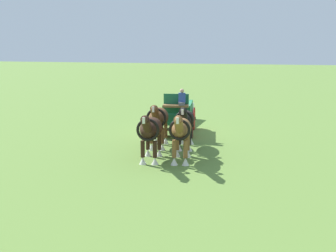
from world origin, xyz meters
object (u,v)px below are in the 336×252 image
object	(u,v)px
show_wagon	(178,112)
draft_horse_rear_near	(185,121)
draft_horse_rear_off	(158,119)
draft_horse_lead_near	(181,131)
draft_horse_lead_off	(151,130)

from	to	relation	value
show_wagon	draft_horse_rear_near	world-z (taller)	show_wagon
draft_horse_rear_off	draft_horse_lead_near	xyz separation A→B (m)	(2.28, 1.83, -0.05)
draft_horse_rear_off	draft_horse_lead_off	bearing A→B (deg)	12.32
draft_horse_lead_off	draft_horse_lead_near	bearing A→B (deg)	101.75
draft_horse_rear_near	draft_horse_lead_near	bearing A→B (deg)	12.32
show_wagon	draft_horse_rear_near	distance (m)	3.75
show_wagon	draft_horse_lead_near	size ratio (longest dim) A/B	1.99
draft_horse_rear_off	draft_horse_lead_near	bearing A→B (deg)	38.78
show_wagon	draft_horse_lead_near	world-z (taller)	show_wagon
draft_horse_rear_off	draft_horse_lead_near	size ratio (longest dim) A/B	1.02
show_wagon	draft_horse_rear_near	size ratio (longest dim) A/B	1.88
draft_horse_rear_near	draft_horse_rear_off	world-z (taller)	draft_horse_rear_off
draft_horse_rear_near	show_wagon	bearing A→B (deg)	-157.75
draft_horse_rear_near	draft_horse_rear_off	distance (m)	1.30
draft_horse_lead_off	draft_horse_rear_off	bearing A→B (deg)	-167.68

